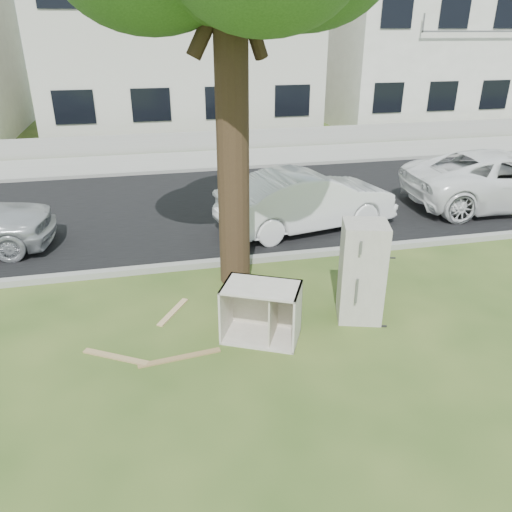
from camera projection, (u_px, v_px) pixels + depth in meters
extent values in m
plane|color=#2F4B1B|center=(283.00, 329.00, 7.59)|extent=(120.00, 120.00, 0.00)
cube|color=black|center=(221.00, 205.00, 12.92)|extent=(120.00, 7.00, 0.01)
cube|color=gray|center=(249.00, 262.00, 9.77)|extent=(120.00, 0.18, 0.12)
cube|color=gray|center=(203.00, 171.00, 16.07)|extent=(120.00, 0.18, 0.12)
cube|color=gray|center=(198.00, 161.00, 17.36)|extent=(120.00, 2.80, 0.01)
cube|color=gray|center=(192.00, 142.00, 18.63)|extent=(120.00, 0.15, 0.70)
cylinder|color=black|center=(233.00, 136.00, 8.04)|extent=(0.54, 0.54, 5.20)
cube|color=beige|center=(176.00, 44.00, 21.64)|extent=(11.00, 8.00, 7.20)
cube|color=white|center=(425.00, 49.00, 24.19)|extent=(10.00, 8.00, 6.60)
cube|color=silver|center=(362.00, 272.00, 7.60)|extent=(0.80, 0.77, 1.58)
cube|color=beige|center=(261.00, 312.00, 7.22)|extent=(1.28, 1.09, 0.85)
cube|color=olive|center=(180.00, 358.00, 6.91)|extent=(1.16, 0.23, 0.02)
cube|color=#A68656|center=(116.00, 357.00, 6.92)|extent=(0.91, 0.60, 0.02)
cube|color=tan|center=(173.00, 312.00, 8.03)|extent=(0.55, 0.80, 0.02)
imported|color=white|center=(307.00, 200.00, 11.21)|extent=(4.25, 2.21, 1.33)
imported|color=white|center=(506.00, 179.00, 12.62)|extent=(5.23, 2.74, 1.41)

